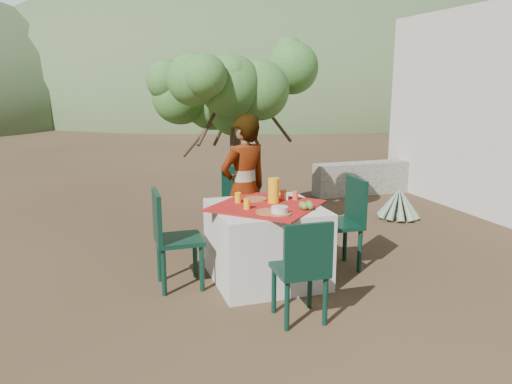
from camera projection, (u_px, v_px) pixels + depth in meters
ground at (244, 293)px, 4.64m from camera, size 160.00×160.00×0.00m
table at (266, 243)px, 4.89m from camera, size 1.30×1.30×0.76m
chair_far at (241, 202)px, 5.93m from camera, size 0.50×0.50×0.94m
chair_near at (303, 267)px, 3.98m from camera, size 0.41×0.41×0.87m
chair_left at (170, 235)px, 4.67m from camera, size 0.44×0.44×0.94m
chair_right at (345, 218)px, 5.19m from camera, size 0.47×0.47×0.96m
person at (244, 189)px, 5.38m from camera, size 0.68×0.55×1.59m
shrub_tree at (239, 102)px, 6.09m from camera, size 1.81×1.78×2.13m
agave at (399, 204)px, 7.12m from camera, size 0.61×0.60×0.64m
stone_wall at (383, 177)px, 8.82m from camera, size 2.60×0.35×0.55m
hill_near_right at (258, 105)px, 41.68m from camera, size 48.00×48.00×20.00m
hill_far_center at (63, 100)px, 51.69m from camera, size 60.00×60.00×24.00m
hill_far_right at (366, 99)px, 55.79m from camera, size 36.00×36.00×14.00m
plate_far at (256, 199)px, 5.02m from camera, size 0.24×0.24×0.01m
plate_near at (269, 212)px, 4.53m from camera, size 0.25×0.25×0.01m
glass_far at (238, 198)px, 4.90m from camera, size 0.06×0.06×0.10m
glass_near at (247, 204)px, 4.65m from camera, size 0.06×0.06×0.10m
juice_pitcher at (274, 190)px, 4.88m from camera, size 0.11×0.11×0.25m
bowl_plate at (280, 213)px, 4.48m from camera, size 0.22×0.22×0.01m
white_bowl at (280, 210)px, 4.48m from camera, size 0.15×0.15×0.06m
jar_left at (295, 195)px, 5.02m from camera, size 0.06×0.06×0.09m
jar_right at (283, 195)px, 5.02m from camera, size 0.06×0.06×0.10m
napkin_holder at (285, 196)px, 5.01m from camera, size 0.07×0.06×0.08m
fruit_cluster at (306, 205)px, 4.65m from camera, size 0.14×0.13×0.07m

